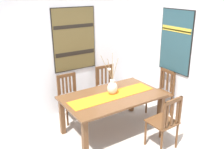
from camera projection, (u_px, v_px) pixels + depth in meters
name	position (u px, v px, depth m)	size (l,w,h in m)	color
wall_back	(62.00, 49.00, 4.88)	(6.40, 0.12, 2.70)	silver
wall_side	(200.00, 56.00, 4.39)	(0.12, 6.40, 2.70)	silver
dining_table	(112.00, 100.00, 4.34)	(1.73, 1.04, 0.72)	brown
table_runner	(112.00, 95.00, 4.31)	(1.59, 0.36, 0.01)	orange
centerpiece_vase	(112.00, 87.00, 4.33)	(0.29, 0.23, 0.72)	silver
chair_0	(162.00, 92.00, 5.02)	(0.43, 0.43, 0.95)	brown
chair_1	(70.00, 96.00, 4.86)	(0.42, 0.42, 0.91)	brown
chair_2	(165.00, 122.00, 3.92)	(0.44, 0.44, 0.94)	brown
chair_3	(107.00, 86.00, 5.31)	(0.44, 0.44, 0.93)	brown
painting_on_back_wall	(74.00, 39.00, 4.89)	(0.91, 0.05, 1.26)	black
painting_on_side_wall	(176.00, 41.00, 4.71)	(0.05, 0.77, 1.22)	black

